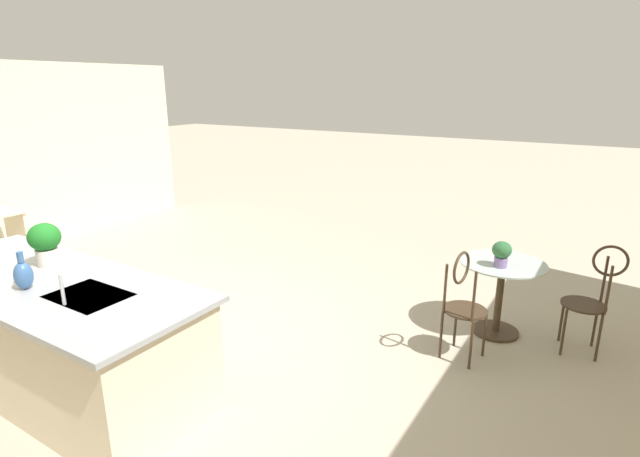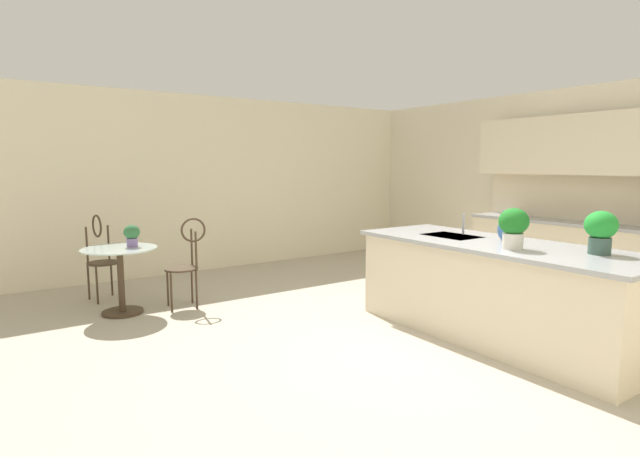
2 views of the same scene
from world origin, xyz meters
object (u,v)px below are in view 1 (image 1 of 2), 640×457
(chair_by_island, at_px, (593,294))
(potted_plant_on_table, at_px, (502,252))
(chair_near_window, at_px, (463,300))
(potted_plant_counter_near, at_px, (45,241))
(vase_on_counter, at_px, (23,275))
(bistro_table, at_px, (500,291))

(chair_by_island, xyz_separation_m, potted_plant_on_table, (0.77, 0.19, 0.31))
(chair_by_island, relative_size, potted_plant_on_table, 4.24)
(chair_near_window, height_order, potted_plant_counter_near, potted_plant_counter_near)
(vase_on_counter, bearing_deg, bistro_table, -133.17)
(bistro_table, relative_size, chair_by_island, 0.77)
(chair_by_island, distance_m, potted_plant_counter_near, 4.72)
(chair_near_window, height_order, chair_by_island, same)
(bistro_table, distance_m, potted_plant_on_table, 0.46)
(bistro_table, bearing_deg, chair_by_island, -176.29)
(potted_plant_counter_near, bearing_deg, bistro_table, -140.45)
(chair_near_window, relative_size, chair_by_island, 1.00)
(bistro_table, height_order, chair_by_island, chair_by_island)
(bistro_table, relative_size, vase_on_counter, 2.78)
(vase_on_counter, bearing_deg, potted_plant_counter_near, -46.97)
(chair_by_island, distance_m, vase_on_counter, 4.66)
(chair_by_island, bearing_deg, vase_on_counter, 40.28)
(chair_by_island, distance_m, potted_plant_on_table, 0.85)
(bistro_table, xyz_separation_m, vase_on_counter, (2.76, 2.95, 0.58))
(bistro_table, bearing_deg, potted_plant_counter_near, 39.55)
(chair_near_window, bearing_deg, vase_on_counter, 41.04)
(chair_near_window, bearing_deg, potted_plant_counter_near, 32.61)
(chair_near_window, distance_m, potted_plant_counter_near, 3.54)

